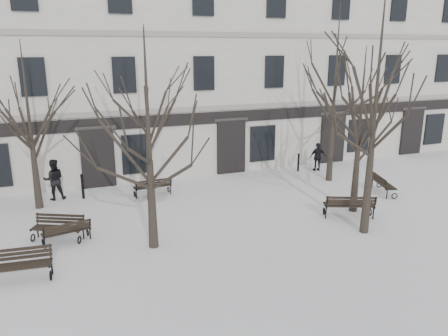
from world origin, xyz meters
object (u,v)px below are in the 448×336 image
bench_1 (67,231)px  bench_5 (382,183)px  tree_3 (361,112)px  bench_4 (153,186)px  bench_3 (58,227)px  bench_2 (349,205)px  bench_0 (18,264)px  tree_2 (378,79)px  tree_1 (148,115)px

bench_1 → bench_5: 14.10m
bench_5 → tree_3: bearing=135.7°
bench_4 → bench_5: bench_5 is taller
tree_3 → bench_3: (-11.62, 1.41, -3.70)m
bench_2 → bench_0: bearing=26.4°
tree_2 → tree_3: 2.61m
bench_5 → tree_2: bearing=150.3°
bench_1 → bench_3: size_ratio=0.91×
tree_3 → bench_4: size_ratio=3.82×
tree_1 → bench_2: (7.94, -0.20, -4.04)m
tree_3 → bench_3: tree_3 is taller
tree_2 → bench_1: (-10.37, 2.98, -5.16)m
bench_5 → bench_1: bearing=109.4°
tree_2 → bench_4: size_ratio=5.10×
bench_0 → bench_1: bench_0 is taller
tree_2 → tree_1: bearing=168.1°
tree_2 → bench_2: (0.34, 1.39, -5.06)m
bench_3 → bench_5: 14.35m
bench_0 → bench_3: (1.15, 2.59, -0.02)m
bench_0 → bench_4: (5.32, 6.13, -0.05)m
tree_1 → bench_1: size_ratio=4.29×
bench_0 → bench_2: bench_2 is taller
tree_3 → bench_0: 13.34m
tree_3 → bench_4: bearing=146.4°
tree_1 → tree_3: (8.58, 0.37, -0.39)m
tree_2 → bench_1: size_ratio=5.24×
tree_2 → bench_0: tree_2 is taller
tree_2 → bench_2: size_ratio=4.32×
tree_2 → bench_5: bearing=42.7°
tree_3 → bench_2: size_ratio=3.23×
bench_0 → bench_2: size_ratio=0.94×
tree_3 → bench_1: tree_3 is taller
tree_1 → bench_2: 8.91m
tree_3 → bench_1: (-11.36, 1.02, -3.74)m
tree_3 → bench_2: bearing=-138.6°
bench_0 → bench_4: bearing=54.8°
tree_3 → bench_3: 12.27m
tree_1 → bench_4: tree_1 is taller
bench_4 → bench_0: bearing=45.0°
bench_1 → bench_5: bench_5 is taller
bench_2 → bench_5: (3.38, 2.03, -0.05)m
tree_3 → tree_2: bearing=-116.6°
tree_1 → bench_3: (-3.04, 1.78, -4.09)m
tree_1 → bench_4: (1.13, 5.32, -4.11)m
tree_1 → tree_2: bearing=-11.9°
bench_4 → bench_5: bearing=157.1°
bench_0 → bench_3: size_ratio=1.03×
tree_1 → bench_3: 5.40m
bench_2 → bench_5: bearing=-125.4°
tree_2 → tree_3: tree_2 is taller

